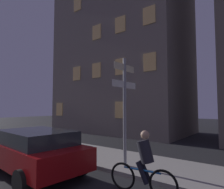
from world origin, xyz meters
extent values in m
cube|color=#9E9991|center=(0.00, 6.41, 0.07)|extent=(40.00, 2.66, 0.14)
cylinder|color=gray|center=(-0.33, 5.75, 2.07)|extent=(0.12, 0.12, 3.86)
cube|color=beige|center=(-0.33, 5.75, 3.65)|extent=(0.03, 1.25, 0.24)
cube|color=white|center=(-0.33, 5.75, 3.02)|extent=(0.03, 1.44, 0.24)
cube|color=maroon|center=(-2.66, 3.47, 0.68)|extent=(4.71, 2.16, 0.66)
cube|color=#23282D|center=(-2.23, 3.44, 1.23)|extent=(2.58, 1.87, 0.43)
cylinder|color=black|center=(-4.10, 4.50, 0.32)|extent=(0.65, 0.26, 0.64)
cylinder|color=black|center=(-1.21, 2.44, 0.32)|extent=(0.65, 0.26, 0.64)
cylinder|color=black|center=(-1.08, 4.30, 0.32)|extent=(0.65, 0.26, 0.64)
sphere|color=#F9EFCC|center=(-4.92, 4.26, 0.68)|extent=(0.16, 0.16, 0.16)
torus|color=black|center=(0.61, 4.28, 0.36)|extent=(0.72, 0.13, 0.72)
torus|color=black|center=(1.70, 4.40, 0.36)|extent=(0.72, 0.13, 0.72)
cylinder|color=#1959A5|center=(1.15, 4.34, 0.61)|extent=(1.00, 0.15, 0.04)
cylinder|color=#26262D|center=(1.25, 4.35, 1.08)|extent=(0.48, 0.36, 0.61)
sphere|color=tan|center=(1.25, 4.35, 1.50)|extent=(0.22, 0.22, 0.22)
cylinder|color=black|center=(1.21, 4.26, 0.58)|extent=(0.35, 0.15, 0.55)
cylinder|color=black|center=(1.19, 4.43, 0.58)|extent=(0.35, 0.15, 0.55)
cube|color=slate|center=(-6.94, 14.67, 9.39)|extent=(11.86, 6.61, 18.78)
cube|color=#F2C672|center=(-11.68, 11.34, 2.00)|extent=(0.90, 0.06, 1.20)
cube|color=#F2C672|center=(-4.56, 11.34, 2.00)|extent=(0.90, 0.06, 1.20)
cube|color=#F2C672|center=(-9.31, 11.34, 5.16)|extent=(0.90, 0.06, 1.20)
cube|color=#F2C672|center=(-6.94, 11.34, 5.16)|extent=(0.90, 0.06, 1.20)
cube|color=#F2C672|center=(-4.56, 11.34, 5.16)|extent=(0.90, 0.06, 1.20)
cube|color=#F2C672|center=(-2.19, 11.34, 5.16)|extent=(0.90, 0.06, 1.20)
cube|color=#F2C672|center=(-6.94, 11.34, 8.31)|extent=(0.90, 0.06, 1.20)
cube|color=#F2C672|center=(-4.56, 11.34, 8.31)|extent=(0.90, 0.06, 1.20)
cube|color=#F2C672|center=(-2.19, 11.34, 8.31)|extent=(0.90, 0.06, 1.20)
cube|color=#F2C672|center=(-9.31, 11.34, 11.47)|extent=(0.90, 0.06, 1.20)
camera|label=1|loc=(3.69, -0.07, 2.20)|focal=31.29mm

